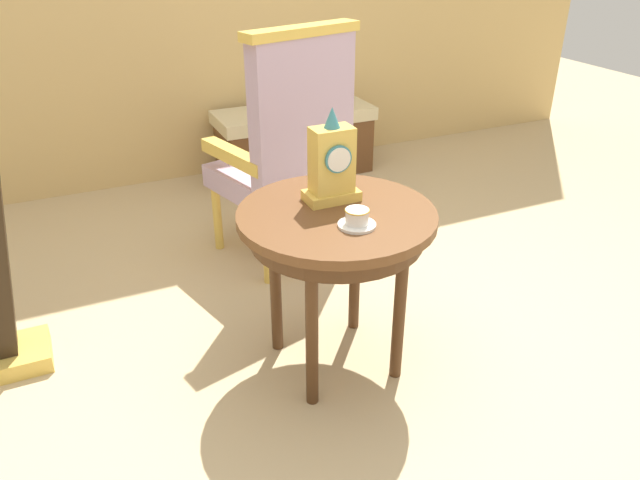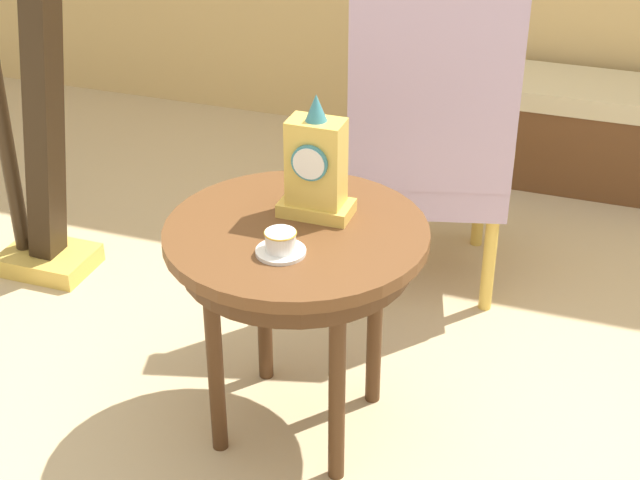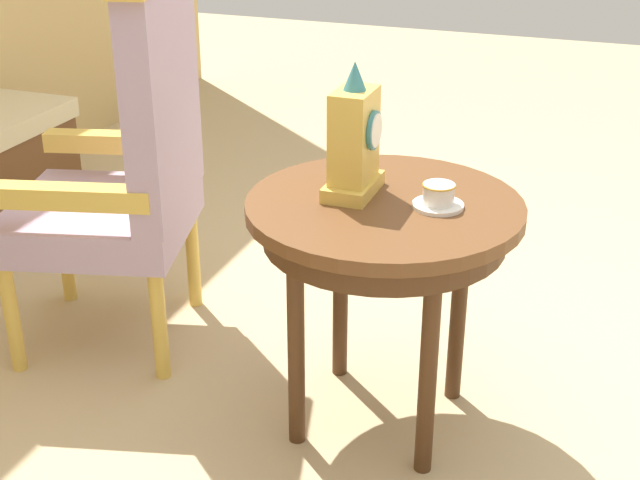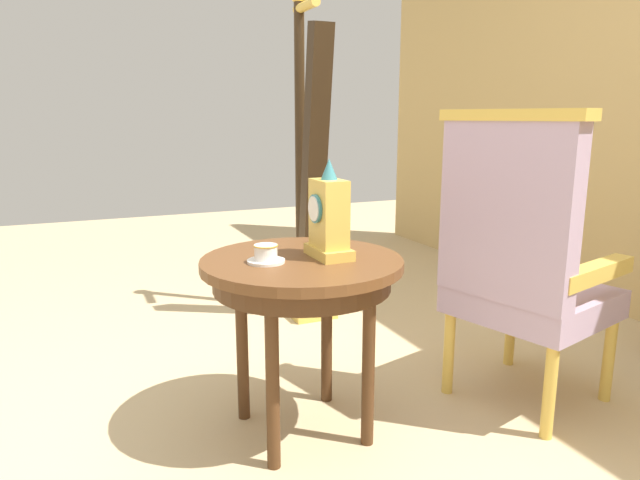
# 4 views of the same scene
# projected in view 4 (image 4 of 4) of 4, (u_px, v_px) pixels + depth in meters

# --- Properties ---
(ground_plane) EXTENTS (10.00, 10.00, 0.00)m
(ground_plane) POSITION_uv_depth(u_px,v_px,m) (297.00, 446.00, 1.97)
(ground_plane) COLOR tan
(side_table) EXTENTS (0.69, 0.69, 0.64)m
(side_table) POSITION_uv_depth(u_px,v_px,m) (302.00, 280.00, 1.96)
(side_table) COLOR brown
(side_table) RESTS_ON ground
(teacup_left) EXTENTS (0.13, 0.13, 0.06)m
(teacup_left) POSITION_uv_depth(u_px,v_px,m) (266.00, 255.00, 1.88)
(teacup_left) COLOR white
(teacup_left) RESTS_ON side_table
(mantel_clock) EXTENTS (0.19, 0.11, 0.34)m
(mantel_clock) POSITION_uv_depth(u_px,v_px,m) (329.00, 218.00, 1.93)
(mantel_clock) COLOR gold
(mantel_clock) RESTS_ON side_table
(armchair) EXTENTS (0.66, 0.65, 1.14)m
(armchair) POSITION_uv_depth(u_px,v_px,m) (521.00, 259.00, 2.14)
(armchair) COLOR #B299B7
(armchair) RESTS_ON ground
(harp) EXTENTS (0.40, 0.24, 1.79)m
(harp) POSITION_uv_depth(u_px,v_px,m) (309.00, 189.00, 3.13)
(harp) COLOR gold
(harp) RESTS_ON ground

